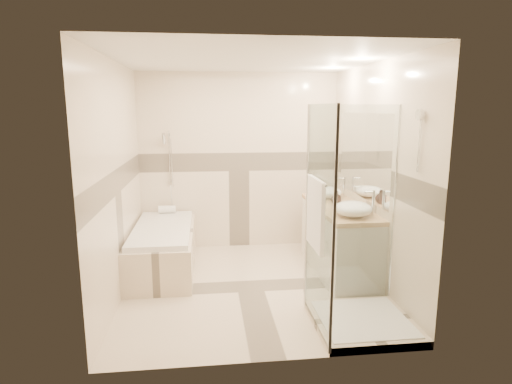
{
  "coord_description": "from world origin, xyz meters",
  "views": [
    {
      "loc": [
        -0.47,
        -4.58,
        2.0
      ],
      "look_at": [
        0.1,
        0.25,
        1.05
      ],
      "focal_mm": 30.0,
      "sensor_mm": 36.0,
      "label": 1
    }
  ],
  "objects": [
    {
      "name": "shower_enclosure",
      "position": [
        0.83,
        -0.97,
        0.51
      ],
      "size": [
        0.96,
        0.93,
        2.04
      ],
      "color": "beige",
      "rests_on": "ground"
    },
    {
      "name": "amenity_bottle_a",
      "position": [
        1.1,
        0.34,
        0.94
      ],
      "size": [
        0.08,
        0.08,
        0.17
      ],
      "primitive_type": "imported",
      "rotation": [
        0.0,
        0.0,
        -0.06
      ],
      "color": "black",
      "rests_on": "vanity"
    },
    {
      "name": "rolled_towel",
      "position": [
        -1.03,
        1.36,
        0.61
      ],
      "size": [
        0.23,
        0.11,
        0.11
      ],
      "primitive_type": "cylinder",
      "rotation": [
        0.0,
        1.57,
        0.0
      ],
      "color": "white",
      "rests_on": "bathtub"
    },
    {
      "name": "folded_towels",
      "position": [
        1.1,
        1.02,
        0.89
      ],
      "size": [
        0.19,
        0.27,
        0.08
      ],
      "primitive_type": "cube",
      "rotation": [
        0.0,
        0.0,
        -0.14
      ],
      "color": "white",
      "rests_on": "vanity"
    },
    {
      "name": "faucet_near",
      "position": [
        1.32,
        0.77,
        1.01
      ],
      "size": [
        0.11,
        0.03,
        0.27
      ],
      "color": "silver",
      "rests_on": "vanity"
    },
    {
      "name": "vessel_sink_near",
      "position": [
        1.1,
        0.77,
        0.92
      ],
      "size": [
        0.37,
        0.37,
        0.15
      ],
      "primitive_type": "ellipsoid",
      "color": "white",
      "rests_on": "vanity"
    },
    {
      "name": "amenity_bottle_b",
      "position": [
        1.1,
        0.39,
        0.93
      ],
      "size": [
        0.16,
        0.16,
        0.16
      ],
      "primitive_type": "imported",
      "rotation": [
        0.0,
        0.0,
        0.25
      ],
      "color": "black",
      "rests_on": "vanity"
    },
    {
      "name": "vanity",
      "position": [
        1.12,
        0.3,
        0.43
      ],
      "size": [
        0.58,
        1.62,
        0.85
      ],
      "color": "silver",
      "rests_on": "ground"
    },
    {
      "name": "vessel_sink_far",
      "position": [
        1.1,
        -0.22,
        0.93
      ],
      "size": [
        0.41,
        0.41,
        0.17
      ],
      "primitive_type": "ellipsoid",
      "color": "white",
      "rests_on": "vanity"
    },
    {
      "name": "faucet_far",
      "position": [
        1.32,
        -0.22,
        1.01
      ],
      "size": [
        0.12,
        0.03,
        0.28
      ],
      "color": "silver",
      "rests_on": "vanity"
    },
    {
      "name": "room",
      "position": [
        0.06,
        0.01,
        1.26
      ],
      "size": [
        2.82,
        3.02,
        2.52
      ],
      "color": "beige",
      "rests_on": "ground"
    },
    {
      "name": "bathtub",
      "position": [
        -1.02,
        0.65,
        0.31
      ],
      "size": [
        0.75,
        1.7,
        0.56
      ],
      "color": "beige",
      "rests_on": "ground"
    }
  ]
}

